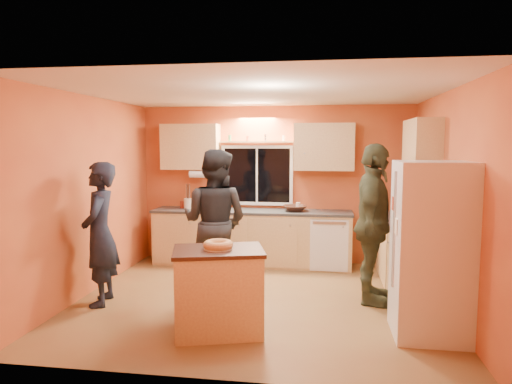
% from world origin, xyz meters
% --- Properties ---
extents(ground, '(4.50, 4.50, 0.00)m').
position_xyz_m(ground, '(0.00, 0.00, 0.00)').
color(ground, brown).
rests_on(ground, ground).
extents(room_shell, '(4.54, 4.04, 2.61)m').
position_xyz_m(room_shell, '(0.12, 0.41, 1.62)').
color(room_shell, '#D36D36').
rests_on(room_shell, ground).
extents(back_counter, '(4.23, 0.62, 0.90)m').
position_xyz_m(back_counter, '(0.01, 1.70, 0.45)').
color(back_counter, tan).
rests_on(back_counter, ground).
extents(right_counter, '(0.62, 1.84, 0.90)m').
position_xyz_m(right_counter, '(1.95, 0.50, 0.45)').
color(right_counter, tan).
rests_on(right_counter, ground).
extents(refrigerator, '(0.72, 0.70, 1.80)m').
position_xyz_m(refrigerator, '(1.89, -0.80, 0.90)').
color(refrigerator, silver).
rests_on(refrigerator, ground).
extents(island, '(1.06, 0.85, 0.89)m').
position_xyz_m(island, '(-0.27, -1.05, 0.45)').
color(island, tan).
rests_on(island, ground).
extents(bundt_pastry, '(0.31, 0.31, 0.09)m').
position_xyz_m(bundt_pastry, '(-0.27, -1.05, 0.94)').
color(bundt_pastry, tan).
rests_on(bundt_pastry, island).
extents(person_left, '(0.55, 0.72, 1.76)m').
position_xyz_m(person_left, '(-1.90, -0.40, 0.88)').
color(person_left, black).
rests_on(person_left, ground).
extents(person_center, '(1.06, 0.91, 1.91)m').
position_xyz_m(person_center, '(-0.61, 0.23, 0.95)').
color(person_center, black).
rests_on(person_center, ground).
extents(person_right, '(0.67, 1.23, 1.98)m').
position_xyz_m(person_right, '(1.41, 0.13, 0.99)').
color(person_right, '#313622').
rests_on(person_right, ground).
extents(mixing_bowl, '(0.42, 0.42, 0.09)m').
position_xyz_m(mixing_bowl, '(0.36, 1.70, 0.95)').
color(mixing_bowl, black).
rests_on(mixing_bowl, back_counter).
extents(utensil_crock, '(0.14, 0.14, 0.17)m').
position_xyz_m(utensil_crock, '(-1.43, 1.73, 0.99)').
color(utensil_crock, beige).
rests_on(utensil_crock, back_counter).
extents(potted_plant, '(0.35, 0.32, 0.32)m').
position_xyz_m(potted_plant, '(1.97, 0.44, 1.06)').
color(potted_plant, gray).
rests_on(potted_plant, right_counter).
extents(red_box, '(0.16, 0.12, 0.07)m').
position_xyz_m(red_box, '(1.98, 1.30, 0.94)').
color(red_box, maroon).
rests_on(red_box, right_counter).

